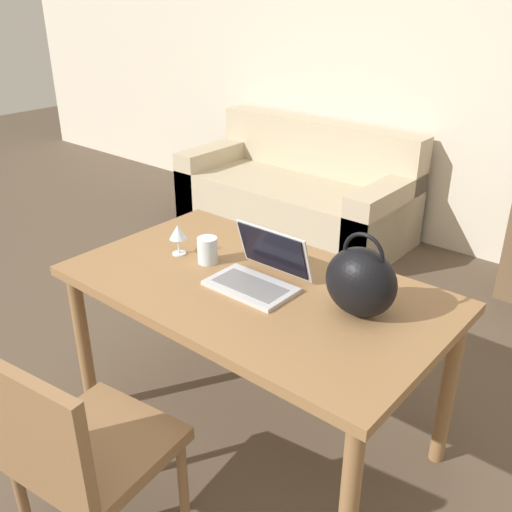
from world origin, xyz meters
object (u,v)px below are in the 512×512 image
(laptop, at_px, (261,269))
(wine_glass, at_px, (178,233))
(drinking_glass, at_px, (208,250))
(chair, at_px, (79,449))
(couch, at_px, (296,196))
(handbag, at_px, (361,281))

(laptop, bearing_deg, wine_glass, -176.27)
(drinking_glass, bearing_deg, chair, -74.06)
(chair, bearing_deg, wine_glass, 108.23)
(chair, height_order, laptop, laptop)
(wine_glass, bearing_deg, drinking_glass, 8.70)
(couch, relative_size, wine_glass, 13.48)
(laptop, height_order, handbag, handbag)
(chair, height_order, couch, chair)
(chair, distance_m, wine_glass, 0.96)
(couch, bearing_deg, wine_glass, -67.77)
(couch, height_order, drinking_glass, drinking_glass)
(couch, xyz_separation_m, drinking_glass, (0.95, -1.93, 0.51))
(couch, distance_m, handbag, 2.55)
(drinking_glass, height_order, wine_glass, wine_glass)
(couch, bearing_deg, drinking_glass, -63.85)
(laptop, bearing_deg, couch, 122.58)
(laptop, height_order, drinking_glass, laptop)
(couch, relative_size, laptop, 5.37)
(wine_glass, height_order, handbag, handbag)
(chair, height_order, handbag, handbag)
(chair, height_order, wine_glass, wine_glass)
(wine_glass, bearing_deg, handbag, 4.82)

